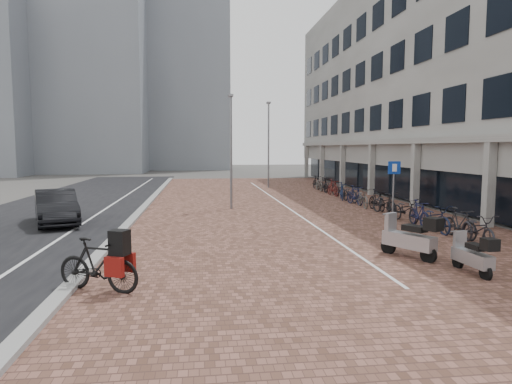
{
  "coord_description": "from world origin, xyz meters",
  "views": [
    {
      "loc": [
        -2.25,
        -12.04,
        3.09
      ],
      "look_at": [
        0.0,
        6.0,
        1.3
      ],
      "focal_mm": 31.62,
      "sensor_mm": 36.0,
      "label": 1
    }
  ],
  "objects_px": {
    "scooter_back": "(472,254)",
    "parking_sign": "(394,181)",
    "car_dark": "(56,207)",
    "hero_bike": "(98,264)",
    "scooter_front": "(409,237)"
  },
  "relations": [
    {
      "from": "scooter_back",
      "to": "parking_sign",
      "type": "distance_m",
      "value": 8.02
    },
    {
      "from": "car_dark",
      "to": "scooter_back",
      "type": "bearing_deg",
      "value": -56.22
    },
    {
      "from": "hero_bike",
      "to": "scooter_front",
      "type": "height_order",
      "value": "hero_bike"
    },
    {
      "from": "hero_bike",
      "to": "scooter_back",
      "type": "bearing_deg",
      "value": -64.48
    },
    {
      "from": "scooter_front",
      "to": "parking_sign",
      "type": "distance_m",
      "value": 6.6
    },
    {
      "from": "scooter_front",
      "to": "scooter_back",
      "type": "relative_size",
      "value": 1.23
    },
    {
      "from": "car_dark",
      "to": "scooter_back",
      "type": "distance_m",
      "value": 15.25
    },
    {
      "from": "hero_bike",
      "to": "scooter_back",
      "type": "xyz_separation_m",
      "value": [
        8.75,
        0.24,
        -0.1
      ]
    },
    {
      "from": "parking_sign",
      "to": "hero_bike",
      "type": "bearing_deg",
      "value": -140.85
    },
    {
      "from": "hero_bike",
      "to": "parking_sign",
      "type": "xyz_separation_m",
      "value": [
        10.19,
        8.04,
        1.1
      ]
    },
    {
      "from": "car_dark",
      "to": "scooter_back",
      "type": "xyz_separation_m",
      "value": [
        12.37,
        -8.92,
        -0.19
      ]
    },
    {
      "from": "car_dark",
      "to": "scooter_front",
      "type": "xyz_separation_m",
      "value": [
        11.56,
        -7.23,
        -0.07
      ]
    },
    {
      "from": "hero_bike",
      "to": "parking_sign",
      "type": "distance_m",
      "value": 13.03
    },
    {
      "from": "hero_bike",
      "to": "parking_sign",
      "type": "relative_size",
      "value": 0.79
    },
    {
      "from": "scooter_front",
      "to": "scooter_back",
      "type": "distance_m",
      "value": 1.88
    }
  ]
}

